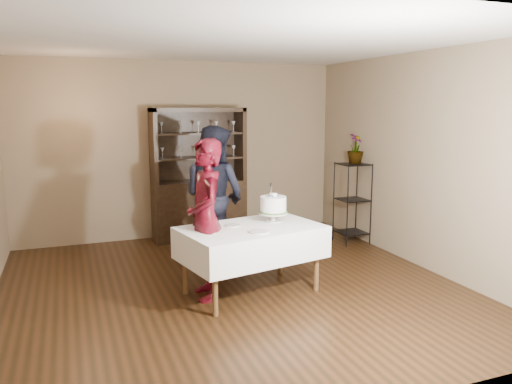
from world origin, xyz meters
TOP-DOWN VIEW (x-y plane):
  - floor at (0.00, 0.00)m, footprint 5.00×5.00m
  - ceiling at (0.00, 0.00)m, footprint 5.00×5.00m
  - back_wall at (0.00, 2.50)m, footprint 5.00×0.02m
  - wall_right at (2.50, 0.00)m, footprint 0.02×5.00m
  - china_hutch at (0.20, 2.25)m, footprint 1.40×0.48m
  - plant_etagere at (2.28, 1.20)m, footprint 0.42×0.42m
  - cake_table at (0.16, -0.20)m, footprint 1.64×1.20m
  - woman at (-0.33, -0.14)m, footprint 0.44×0.64m
  - man at (0.05, 0.89)m, footprint 1.05×1.10m
  - cake at (0.48, -0.04)m, footprint 0.34×0.34m
  - plate_near at (0.15, -0.45)m, footprint 0.23×0.23m
  - plate_far at (-0.02, -0.09)m, footprint 0.17×0.17m
  - potted_plant at (2.32, 1.22)m, footprint 0.34×0.34m

SIDE VIEW (x-z plane):
  - floor at x=0.00m, z-range 0.00..0.00m
  - cake_table at x=0.16m, z-range 0.20..0.94m
  - plant_etagere at x=2.28m, z-range 0.05..1.25m
  - china_hutch at x=0.20m, z-range -0.34..1.66m
  - plate_near at x=0.15m, z-range 0.74..0.76m
  - plate_far at x=-0.02m, z-range 0.74..0.76m
  - woman at x=-0.33m, z-range 0.00..1.71m
  - man at x=0.05m, z-range 0.00..1.79m
  - cake at x=0.48m, z-range 0.70..1.15m
  - back_wall at x=0.00m, z-range 0.00..2.70m
  - wall_right at x=2.50m, z-range 0.00..2.70m
  - potted_plant at x=2.32m, z-range 1.19..1.62m
  - ceiling at x=0.00m, z-range 2.70..2.70m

